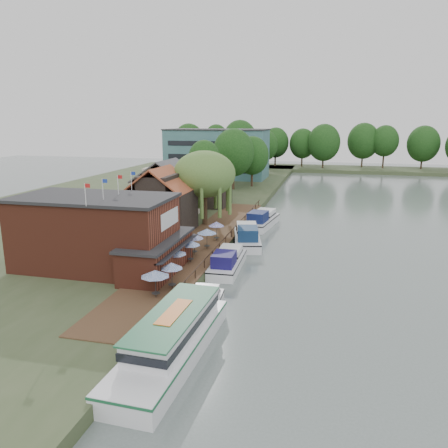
% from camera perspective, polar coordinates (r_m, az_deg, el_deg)
% --- Properties ---
extents(ground, '(260.00, 260.00, 0.00)m').
position_cam_1_polar(ground, '(42.14, 4.08, -8.14)').
color(ground, '#576560').
rests_on(ground, ground).
extents(land_bank, '(50.00, 140.00, 1.00)m').
position_cam_1_polar(land_bank, '(83.53, -12.34, 2.81)').
color(land_bank, '#384728').
rests_on(land_bank, ground).
extents(quay_deck, '(6.00, 50.00, 0.10)m').
position_cam_1_polar(quay_deck, '(52.76, -2.63, -2.43)').
color(quay_deck, '#47301E').
rests_on(quay_deck, land_bank).
extents(quay_rail, '(0.20, 49.00, 1.00)m').
position_cam_1_polar(quay_rail, '(52.44, 0.35, -2.01)').
color(quay_rail, black).
rests_on(quay_rail, land_bank).
extents(pub, '(20.00, 11.00, 7.30)m').
position_cam_1_polar(pub, '(44.19, -14.24, -1.15)').
color(pub, maroon).
rests_on(pub, land_bank).
extents(hotel_block, '(25.40, 12.40, 12.30)m').
position_cam_1_polar(hotel_block, '(112.62, -0.88, 9.22)').
color(hotel_block, '#38666B').
rests_on(hotel_block, land_bank).
extents(cottage_a, '(8.60, 7.60, 8.50)m').
position_cam_1_polar(cottage_a, '(57.77, -8.24, 3.12)').
color(cottage_a, black).
rests_on(cottage_a, land_bank).
extents(cottage_b, '(9.60, 8.60, 8.50)m').
position_cam_1_polar(cottage_b, '(68.03, -7.45, 4.69)').
color(cottage_b, beige).
rests_on(cottage_b, land_bank).
extents(cottage_c, '(7.60, 7.60, 8.50)m').
position_cam_1_polar(cottage_c, '(75.21, -2.11, 5.63)').
color(cottage_c, black).
rests_on(cottage_c, land_bank).
extents(willow, '(8.60, 8.60, 10.43)m').
position_cam_1_polar(willow, '(60.80, -2.55, 4.68)').
color(willow, '#476B2D').
rests_on(willow, land_bank).
extents(umbrella_0, '(2.42, 2.42, 2.38)m').
position_cam_1_polar(umbrella_0, '(36.81, -8.94, -7.72)').
color(umbrella_0, navy).
rests_on(umbrella_0, quay_deck).
extents(umbrella_1, '(1.97, 1.97, 2.38)m').
position_cam_1_polar(umbrella_1, '(38.47, -6.83, -6.70)').
color(umbrella_1, navy).
rests_on(umbrella_1, quay_deck).
extents(umbrella_2, '(2.33, 2.33, 2.38)m').
position_cam_1_polar(umbrella_2, '(42.38, -6.45, -4.77)').
color(umbrella_2, navy).
rests_on(umbrella_2, quay_deck).
extents(umbrella_3, '(2.09, 2.09, 2.38)m').
position_cam_1_polar(umbrella_3, '(45.19, -4.42, -3.56)').
color(umbrella_3, '#1B4296').
rests_on(umbrella_3, quay_deck).
extents(umbrella_4, '(2.10, 2.10, 2.38)m').
position_cam_1_polar(umbrella_4, '(47.66, -3.91, -2.65)').
color(umbrella_4, navy).
rests_on(umbrella_4, quay_deck).
extents(umbrella_5, '(2.25, 2.25, 2.38)m').
position_cam_1_polar(umbrella_5, '(49.69, -2.24, -1.95)').
color(umbrella_5, '#1B4999').
rests_on(umbrella_5, quay_deck).
extents(umbrella_6, '(1.96, 1.96, 2.38)m').
position_cam_1_polar(umbrella_6, '(53.08, -0.99, -0.94)').
color(umbrella_6, navy).
rests_on(umbrella_6, quay_deck).
extents(cruiser_0, '(3.62, 9.16, 2.13)m').
position_cam_1_polar(cruiser_0, '(35.62, -2.96, -10.44)').
color(cruiser_0, silver).
rests_on(cruiser_0, ground).
extents(cruiser_1, '(3.50, 9.87, 2.36)m').
position_cam_1_polar(cruiser_1, '(46.24, 0.46, -4.56)').
color(cruiser_1, white).
rests_on(cruiser_1, ground).
extents(cruiser_2, '(5.83, 11.35, 2.67)m').
position_cam_1_polar(cruiser_2, '(55.63, 3.03, -1.30)').
color(cruiser_2, silver).
rests_on(cruiser_2, ground).
extents(cruiser_3, '(4.80, 11.03, 2.62)m').
position_cam_1_polar(cruiser_3, '(64.95, 4.95, 0.80)').
color(cruiser_3, white).
rests_on(cruiser_3, ground).
extents(tour_boat, '(4.47, 14.25, 3.08)m').
position_cam_1_polar(tour_boat, '(29.93, -6.98, -14.41)').
color(tour_boat, silver).
rests_on(tour_boat, ground).
extents(swan, '(0.44, 0.44, 0.44)m').
position_cam_1_polar(swan, '(33.79, -6.86, -13.50)').
color(swan, white).
rests_on(swan, ground).
extents(bank_tree_0, '(6.02, 6.02, 10.84)m').
position_cam_1_polar(bank_tree_0, '(83.74, -2.59, 7.23)').
color(bank_tree_0, '#143811').
rests_on(bank_tree_0, land_bank).
extents(bank_tree_1, '(8.71, 8.71, 12.79)m').
position_cam_1_polar(bank_tree_1, '(92.96, 1.25, 8.46)').
color(bank_tree_1, '#143811').
rests_on(bank_tree_1, land_bank).
extents(bank_tree_2, '(7.36, 7.36, 11.04)m').
position_cam_1_polar(bank_tree_2, '(97.40, 3.69, 8.15)').
color(bank_tree_2, '#143811').
rests_on(bank_tree_2, land_bank).
extents(bank_tree_3, '(6.65, 6.65, 11.18)m').
position_cam_1_polar(bank_tree_3, '(118.48, 4.06, 9.12)').
color(bank_tree_3, '#143811').
rests_on(bank_tree_3, land_bank).
extents(bank_tree_4, '(7.64, 7.64, 11.79)m').
position_cam_1_polar(bank_tree_4, '(126.13, 5.29, 9.50)').
color(bank_tree_4, '#143811').
rests_on(bank_tree_4, land_bank).
extents(bank_tree_5, '(6.27, 6.27, 10.73)m').
position_cam_1_polar(bank_tree_5, '(135.66, 3.42, 9.58)').
color(bank_tree_5, '#143811').
rests_on(bank_tree_5, land_bank).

